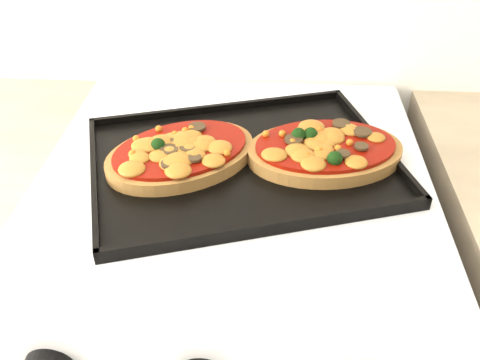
# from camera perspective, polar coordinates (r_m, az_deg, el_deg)

# --- Properties ---
(stove) EXTENTS (0.60, 0.60, 0.91)m
(stove) POSITION_cam_1_polar(r_m,az_deg,el_deg) (1.14, -0.52, -17.64)
(stove) COLOR silver
(stove) RESTS_ON floor
(baking_tray) EXTENTS (0.53, 0.45, 0.02)m
(baking_tray) POSITION_cam_1_polar(r_m,az_deg,el_deg) (0.81, 0.24, 2.19)
(baking_tray) COLOR black
(baking_tray) RESTS_ON stove
(pizza_left) EXTENTS (0.28, 0.26, 0.03)m
(pizza_left) POSITION_cam_1_polar(r_m,az_deg,el_deg) (0.81, -6.33, 2.99)
(pizza_left) COLOR olive
(pizza_left) RESTS_ON baking_tray
(pizza_right) EXTENTS (0.26, 0.20, 0.03)m
(pizza_right) POSITION_cam_1_polar(r_m,az_deg,el_deg) (0.82, 9.07, 3.32)
(pizza_right) COLOR olive
(pizza_right) RESTS_ON baking_tray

